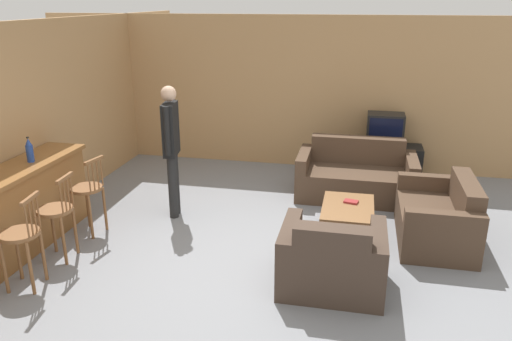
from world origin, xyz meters
TOP-DOWN VIEW (x-y plane):
  - ground_plane at (0.00, 0.00)m, footprint 24.00×24.00m
  - wall_back at (0.00, 3.72)m, footprint 9.40×0.08m
  - wall_left at (-3.13, 1.36)m, footprint 0.08×8.72m
  - bar_counter at (-2.79, -0.28)m, footprint 0.55×2.44m
  - bar_chair_near at (-2.23, -0.89)m, footprint 0.44×0.44m
  - bar_chair_mid at (-2.23, -0.27)m, footprint 0.42×0.42m
  - bar_chair_far at (-2.23, 0.40)m, footprint 0.45×0.45m
  - couch_far at (1.04, 2.38)m, footprint 1.73×0.94m
  - armchair_near at (0.86, -0.26)m, footprint 1.06×0.89m
  - loveseat_right at (2.07, 1.08)m, footprint 0.86×1.39m
  - coffee_table at (0.97, 1.02)m, footprint 0.64×0.93m
  - tv_unit at (1.46, 3.36)m, footprint 1.25×0.48m
  - tv at (1.46, 3.35)m, footprint 0.59×0.42m
  - bottle at (-2.76, 0.13)m, footprint 0.08×0.08m
  - book_on_table at (1.00, 1.14)m, footprint 0.19×0.15m
  - person_by_window at (-1.38, 1.15)m, footprint 0.22×0.51m

SIDE VIEW (x-z plane):
  - ground_plane at x=0.00m, z-range 0.00..0.00m
  - tv_unit at x=1.46m, z-range 0.00..0.55m
  - loveseat_right at x=2.07m, z-range -0.11..0.71m
  - couch_far at x=1.04m, z-range -0.12..0.73m
  - armchair_near at x=0.86m, z-range -0.11..0.72m
  - coffee_table at x=0.97m, z-range 0.14..0.53m
  - book_on_table at x=1.00m, z-range 0.39..0.42m
  - bar_counter at x=-2.79m, z-range 0.00..1.02m
  - bar_chair_near at x=-2.23m, z-range 0.03..1.05m
  - bar_chair_mid at x=-2.23m, z-range 0.03..1.05m
  - bar_chair_far at x=-2.23m, z-range 0.03..1.05m
  - tv at x=1.46m, z-range 0.55..1.08m
  - person_by_window at x=-1.38m, z-range 0.14..1.93m
  - bottle at x=-2.76m, z-range 1.00..1.30m
  - wall_back at x=0.00m, z-range 0.00..2.60m
  - wall_left at x=-3.13m, z-range 0.00..2.60m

